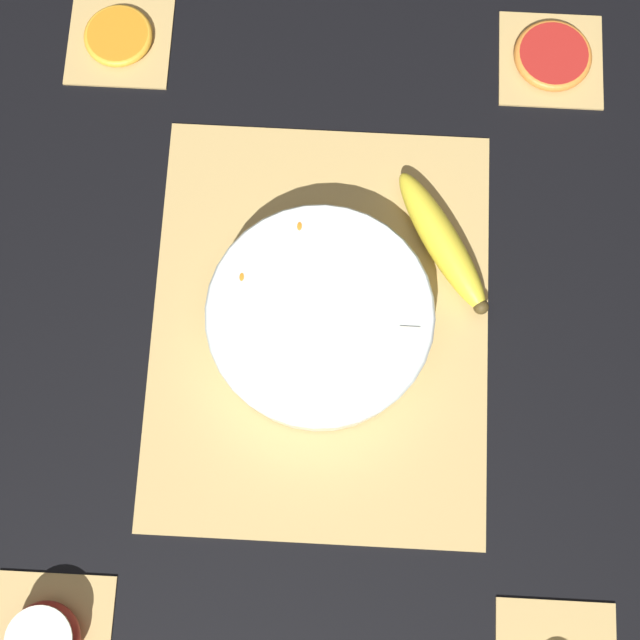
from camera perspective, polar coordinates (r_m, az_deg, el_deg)
ground_plane at (r=0.99m, az=0.00°, el=-0.41°), size 6.00×6.00×0.00m
bamboo_mat_center at (r=0.98m, az=0.00°, el=-0.37°), size 0.47×0.37×0.01m
coaster_mat_near_right at (r=1.14m, az=14.57°, el=15.83°), size 0.12×0.12×0.01m
coaster_mat_far_left at (r=1.00m, az=-16.85°, el=-18.78°), size 0.12×0.12×0.01m
coaster_mat_far_right at (r=1.14m, az=-12.70°, el=17.11°), size 0.12×0.12×0.01m
fruit_salad_bowl at (r=0.95m, az=-0.01°, el=0.14°), size 0.24×0.24×0.06m
whole_banana at (r=1.00m, az=7.84°, el=4.98°), size 0.17×0.13×0.04m
apple_half at (r=0.98m, az=-17.27°, el=-18.89°), size 0.07×0.07×0.04m
orange_slice_whole at (r=1.14m, az=-12.79°, el=17.31°), size 0.08×0.08×0.01m
grapefruit_slice at (r=1.13m, az=14.68°, el=16.05°), size 0.09×0.09×0.01m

